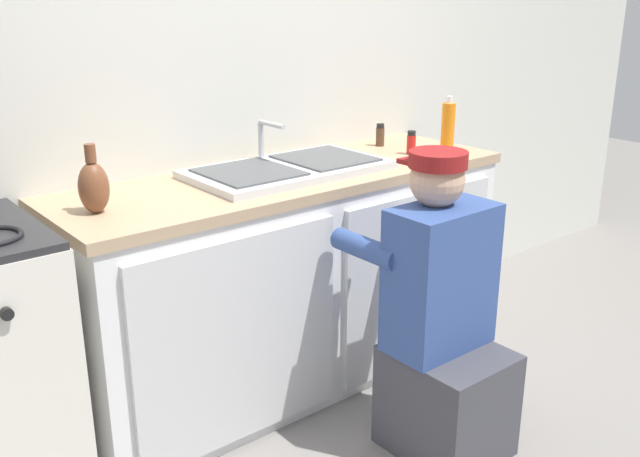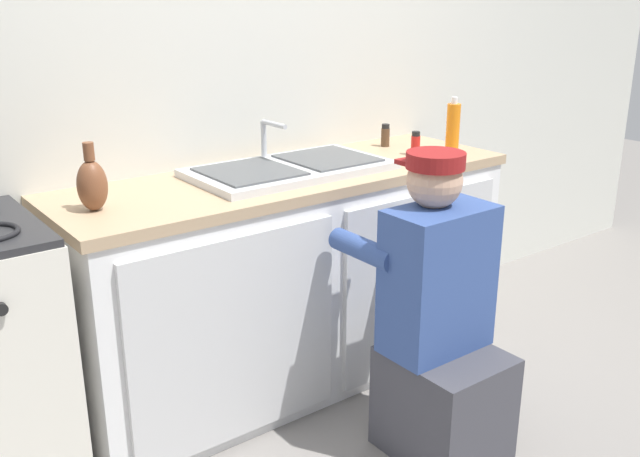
# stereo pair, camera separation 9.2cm
# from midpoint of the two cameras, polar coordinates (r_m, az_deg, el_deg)

# --- Properties ---
(ground_plane) EXTENTS (12.00, 12.00, 0.00)m
(ground_plane) POSITION_cam_midpoint_polar(r_m,az_deg,el_deg) (3.02, 2.08, -13.83)
(ground_plane) COLOR gray
(back_wall) EXTENTS (6.00, 0.10, 2.50)m
(back_wall) POSITION_cam_midpoint_polar(r_m,az_deg,el_deg) (3.10, -5.40, 11.73)
(back_wall) COLOR silver
(back_wall) RESTS_ON ground_plane
(counter_cabinet) EXTENTS (1.88, 0.62, 0.88)m
(counter_cabinet) POSITION_cam_midpoint_polar(r_m,az_deg,el_deg) (3.02, -1.31, -4.41)
(counter_cabinet) COLOR white
(counter_cabinet) RESTS_ON ground_plane
(countertop) EXTENTS (1.92, 0.62, 0.04)m
(countertop) POSITION_cam_midpoint_polar(r_m,az_deg,el_deg) (2.87, -1.49, 4.09)
(countertop) COLOR tan
(countertop) RESTS_ON counter_cabinet
(sink_double_basin) EXTENTS (0.80, 0.44, 0.19)m
(sink_double_basin) POSITION_cam_midpoint_polar(r_m,az_deg,el_deg) (2.87, -1.52, 4.87)
(sink_double_basin) COLOR silver
(sink_double_basin) RESTS_ON countertop
(plumber_person) EXTENTS (0.42, 0.61, 1.10)m
(plumber_person) POSITION_cam_midpoint_polar(r_m,az_deg,el_deg) (2.59, 10.52, -8.27)
(plumber_person) COLOR #3F3F47
(plumber_person) RESTS_ON ground_plane
(spice_bottle_pepper) EXTENTS (0.04, 0.04, 0.10)m
(spice_bottle_pepper) POSITION_cam_midpoint_polar(r_m,az_deg,el_deg) (3.37, 6.04, 7.40)
(spice_bottle_pepper) COLOR #513823
(spice_bottle_pepper) RESTS_ON countertop
(spice_bottle_red) EXTENTS (0.04, 0.04, 0.10)m
(spice_bottle_red) POSITION_cam_midpoint_polar(r_m,az_deg,el_deg) (3.21, 8.47, 6.74)
(spice_bottle_red) COLOR red
(spice_bottle_red) RESTS_ON countertop
(soap_bottle_orange) EXTENTS (0.06, 0.06, 0.25)m
(soap_bottle_orange) POSITION_cam_midpoint_polar(r_m,az_deg,el_deg) (3.27, 11.39, 7.91)
(soap_bottle_orange) COLOR orange
(soap_bottle_orange) RESTS_ON countertop
(vase_decorative) EXTENTS (0.10, 0.10, 0.23)m
(vase_decorative) POSITION_cam_midpoint_polar(r_m,az_deg,el_deg) (2.45, -16.75, 3.41)
(vase_decorative) COLOR brown
(vase_decorative) RESTS_ON countertop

